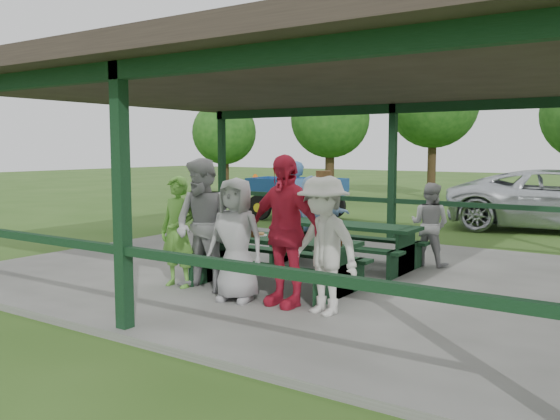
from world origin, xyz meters
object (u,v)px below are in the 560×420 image
Objects in this scene: contestant_grey_mid at (236,240)px; contestant_green at (178,232)px; spectator_blue at (297,204)px; contestant_grey_left at (203,225)px; spectator_lblue at (312,215)px; spectator_grey at (430,224)px; farm_trailer at (297,197)px; picnic_table_far at (345,239)px; picnic_table_near at (276,256)px; contestant_white_fedora at (323,245)px; contestant_red at (284,230)px.

contestant_green is at bearing 161.58° from contestant_grey_mid.
contestant_green is at bearing 81.15° from spectator_blue.
spectator_lblue is (-0.27, 3.49, -0.19)m from contestant_grey_left.
contestant_green reaches higher than spectator_grey.
spectator_blue is 3.07m from spectator_grey.
spectator_grey is 7.91m from farm_trailer.
farm_trailer is at bearing 108.03° from contestant_green.
spectator_lblue reaches higher than picnic_table_far.
contestant_grey_left is (-0.73, -0.77, 0.48)m from picnic_table_near.
spectator_grey is at bearing 65.65° from picnic_table_near.
farm_trailer is at bearing 106.88° from contestant_grey_mid.
contestant_grey_mid is (1.22, -0.17, 0.01)m from contestant_green.
contestant_grey_left is 0.49× the size of farm_trailer.
farm_trailer is at bearing 137.79° from contestant_white_fedora.
contestant_grey_left is at bearing 157.00° from contestant_grey_mid.
spectator_blue is at bearing 139.80° from contestant_white_fedora.
spectator_blue is 5.58m from farm_trailer.
contestant_red is (0.66, 0.17, 0.16)m from contestant_grey_mid.
spectator_lblue is (-1.00, 2.72, 0.29)m from picnic_table_near.
spectator_blue is (-0.50, 4.07, 0.07)m from contestant_green.
picnic_table_far is 1.30× the size of contestant_red.
contestant_white_fedora is 3.71m from spectator_grey.
contestant_grey_mid is 4.02m from spectator_grey.
picnic_table_far is 2.93m from contestant_grey_left.
contestant_white_fedora reaches higher than picnic_table_far.
contestant_green is at bearing -115.95° from picnic_table_far.
contestant_grey_mid is 0.84× the size of contestant_red.
picnic_table_far is at bearing 128.67° from spectator_blue.
picnic_table_near is at bearing 99.26° from spectator_lblue.
contestant_green is at bearing -75.25° from farm_trailer.
contestant_green is 0.43× the size of farm_trailer.
picnic_table_near is at bearing -66.39° from farm_trailer.
contestant_red is at bearing -3.18° from contestant_green.
picnic_table_far is at bearing -58.21° from farm_trailer.
contestant_red is at bearing -78.87° from picnic_table_far.
contestant_white_fedora is 5.13m from spectator_blue.
contestant_green is 0.86× the size of contestant_grey_left.
contestant_white_fedora is at bearing -33.41° from picnic_table_near.
spectator_blue is at bearing -4.75° from spectator_grey.
spectator_grey reaches higher than farm_trailer.
picnic_table_near is 3.76m from spectator_blue.
spectator_lblue is (-1.10, 0.72, 0.29)m from picnic_table_far.
spectator_lblue is 1.05× the size of spectator_grey.
contestant_grey_left is at bearing -172.76° from contestant_red.
contestant_white_fedora is (0.63, -0.09, -0.12)m from contestant_red.
contestant_grey_left is 1.37m from contestant_red.
spectator_grey is (1.30, 2.87, 0.25)m from picnic_table_near.
picnic_table_far is 3.10m from contestant_white_fedora.
spectator_blue reaches higher than picnic_table_near.
contestant_grey_mid is (-0.12, -2.92, 0.36)m from picnic_table_far.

